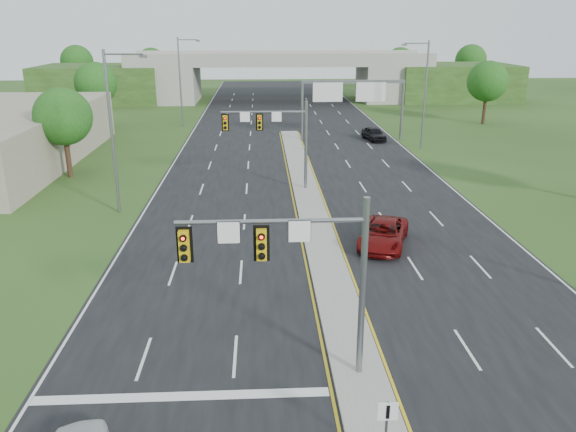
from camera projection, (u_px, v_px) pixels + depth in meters
The scene contains 21 objects.
ground at pixel (359, 375), 21.14m from camera, with size 240.00×240.00×0.00m, color #274117.
road at pixel (297, 161), 54.21m from camera, with size 24.00×160.00×0.02m, color black.
median at pixel (308, 196), 42.84m from camera, with size 2.00×54.00×0.16m, color gray.
lane_markings at pixel (295, 177), 48.42m from camera, with size 23.72×160.00×0.01m.
signal_mast_near at pixel (300, 262), 19.43m from camera, with size 6.62×0.60×7.00m.
signal_mast_far at pixel (277, 131), 43.05m from camera, with size 6.62×0.60×7.00m.
keep_right_sign at pixel (387, 422), 16.37m from camera, with size 0.60×0.13×2.20m.
sign_gantry at pixel (352, 93), 62.20m from camera, with size 11.58×0.44×6.67m.
overpass at pixel (280, 80), 95.57m from camera, with size 80.00×14.00×8.10m.
lightpole_l_mid at pixel (114, 126), 37.42m from camera, with size 2.85×0.25×11.00m.
lightpole_l_far at pixel (182, 78), 70.49m from camera, with size 2.85×0.25×11.00m.
lightpole_r_far at pixel (423, 90), 57.59m from camera, with size 2.85×0.25×11.00m.
tree_l_near at pixel (63, 117), 46.85m from camera, with size 4.80×4.80×7.60m.
tree_l_mid at pixel (96, 83), 70.17m from camera, with size 5.20×5.20×8.12m.
tree_r_mid at pixel (487, 81), 72.56m from camera, with size 5.20×5.20×8.12m.
tree_back_a at pixel (77, 61), 106.24m from camera, with size 6.00×6.00×8.85m.
tree_back_b at pixel (152, 63), 107.02m from camera, with size 5.60×5.60×8.32m.
tree_back_c at pixel (400, 62), 109.31m from camera, with size 5.60×5.60×8.32m.
tree_back_d at pixel (471, 60), 109.88m from camera, with size 6.00×6.00×8.85m.
car_far_a at pixel (383, 234), 33.19m from camera, with size 2.50×5.41×1.50m, color #600A09.
car_far_c at pixel (374, 134), 63.48m from camera, with size 1.76×4.37×1.49m, color black.
Camera 1 is at (-3.57, -17.90, 12.52)m, focal length 35.00 mm.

